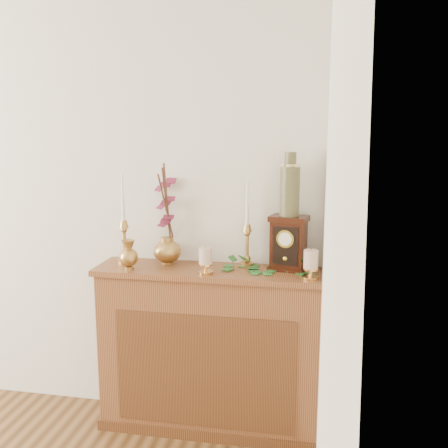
% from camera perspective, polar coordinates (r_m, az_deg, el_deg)
% --- Properties ---
extents(console_shelf, '(1.24, 0.34, 0.93)m').
position_cam_1_polar(console_shelf, '(3.00, -1.57, -14.00)').
color(console_shelf, brown).
rests_on(console_shelf, ground).
extents(candlestick_left, '(0.08, 0.08, 0.50)m').
position_cam_1_polar(candlestick_left, '(2.95, -10.82, -1.15)').
color(candlestick_left, tan).
rests_on(candlestick_left, console_shelf).
extents(candlestick_center, '(0.08, 0.08, 0.48)m').
position_cam_1_polar(candlestick_center, '(2.85, 2.52, -1.55)').
color(candlestick_center, tan).
rests_on(candlestick_center, console_shelf).
extents(bud_vase, '(0.10, 0.10, 0.16)m').
position_cam_1_polar(bud_vase, '(2.83, -10.34, -3.35)').
color(bud_vase, tan).
rests_on(bud_vase, console_shelf).
extents(ginger_jar, '(0.22, 0.25, 0.56)m').
position_cam_1_polar(ginger_jar, '(2.93, -6.25, 0.68)').
color(ginger_jar, tan).
rests_on(ginger_jar, console_shelf).
extents(pillar_candle_left, '(0.08, 0.08, 0.15)m').
position_cam_1_polar(pillar_candle_left, '(2.72, -2.02, -3.84)').
color(pillar_candle_left, '#DB9E4C').
rests_on(pillar_candle_left, console_shelf).
extents(pillar_candle_right, '(0.08, 0.08, 0.16)m').
position_cam_1_polar(pillar_candle_right, '(2.66, 9.43, -4.21)').
color(pillar_candle_right, '#DB9E4C').
rests_on(pillar_candle_right, console_shelf).
extents(ivy_garland, '(0.56, 0.20, 0.09)m').
position_cam_1_polar(ivy_garland, '(2.77, 4.49, -4.94)').
color(ivy_garland, '#276827').
rests_on(ivy_garland, console_shelf).
extents(mantel_clock, '(0.22, 0.17, 0.29)m').
position_cam_1_polar(mantel_clock, '(2.80, 7.02, -2.12)').
color(mantel_clock, black).
rests_on(mantel_clock, console_shelf).
extents(ceramic_vase, '(0.10, 0.10, 0.33)m').
position_cam_1_polar(ceramic_vase, '(2.75, 7.18, 3.95)').
color(ceramic_vase, '#1A3426').
rests_on(ceramic_vase, mantel_clock).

